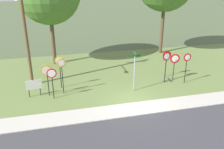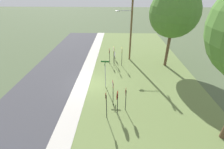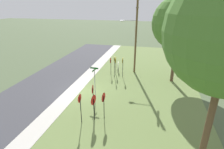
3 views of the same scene
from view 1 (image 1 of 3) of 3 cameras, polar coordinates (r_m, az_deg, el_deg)
The scene contains 15 objects.
ground_plane at distance 16.46m, azimuth 5.29°, elevation -6.78°, with size 160.00×160.00×0.00m, color #4C5B3D.
road_asphalt at distance 12.80m, azimuth 12.56°, elevation -16.81°, with size 44.00×6.40×0.01m, color #3D3D42.
sidewalk_strip at distance 15.79m, azimuth 6.24°, elevation -8.05°, with size 44.00×1.60×0.06m, color #BCB7AD.
grass_median at distance 21.66m, azimuth 0.15°, elevation 0.74°, with size 44.00×12.00×0.04m, color olive.
stop_sign_near_left at distance 17.19m, azimuth -15.22°, elevation 0.20°, with size 0.79×0.11×2.33m.
stop_sign_near_right at distance 18.14m, azimuth -12.35°, elevation 2.16°, with size 0.67×0.10×2.57m.
stop_sign_far_left at distance 16.69m, azimuth -14.12°, elevation -0.65°, with size 0.68×0.10×2.25m.
stop_sign_far_center at distance 17.17m, azimuth -11.86°, elevation 1.22°, with size 0.61×0.12×2.68m.
yield_sign_near_left at distance 20.00m, azimuth 14.74°, elevation 3.19°, with size 0.78×0.17×2.21m.
yield_sign_near_right at distance 19.53m, azimuth 17.43°, elevation 3.02°, with size 0.65×0.10×2.48m.
yield_sign_far_left at distance 19.17m, azimuth 12.85°, elevation 3.43°, with size 0.71×0.13×2.57m.
yield_sign_far_right at distance 20.37m, azimuth 12.91°, elevation 3.90°, with size 0.73×0.13×2.29m.
street_name_post at distance 17.39m, azimuth 5.37°, elevation 1.46°, with size 0.96×0.82×2.99m.
utility_pole at distance 18.51m, azimuth -20.26°, elevation 11.70°, with size 2.10×2.21×9.21m.
notice_board at distance 17.71m, azimuth -18.10°, elevation -2.51°, with size 1.09×0.18×1.25m.
Camera 1 is at (-4.92, -13.54, 7.96)m, focal length 38.37 mm.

